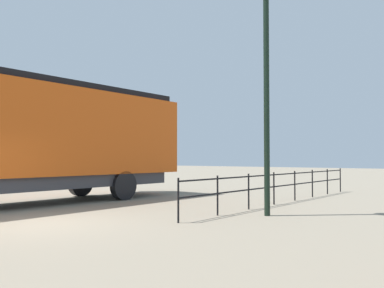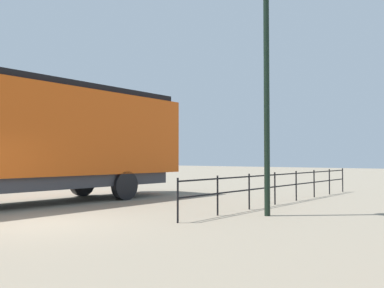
{
  "view_description": "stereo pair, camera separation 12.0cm",
  "coord_description": "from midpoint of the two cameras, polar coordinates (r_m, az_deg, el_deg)",
  "views": [
    {
      "loc": [
        9.12,
        -5.46,
        1.6
      ],
      "look_at": [
        1.98,
        3.58,
        1.99
      ],
      "focal_mm": 38.53,
      "sensor_mm": 36.0,
      "label": 1
    },
    {
      "loc": [
        9.21,
        -5.38,
        1.6
      ],
      "look_at": [
        1.98,
        3.58,
        1.99
      ],
      "focal_mm": 38.53,
      "sensor_mm": 36.0,
      "label": 2
    }
  ],
  "objects": [
    {
      "name": "ground_plane",
      "position": [
        10.77,
        -21.25,
        -10.37
      ],
      "size": [
        120.0,
        120.0,
        0.0
      ],
      "primitive_type": "plane",
      "color": "gray"
    },
    {
      "name": "lamp_post",
      "position": [
        12.12,
        9.94,
        14.46
      ],
      "size": [
        0.58,
        0.58,
        6.84
      ],
      "color": "black",
      "rests_on": "ground_plane"
    },
    {
      "name": "platform_fence",
      "position": [
        15.24,
        12.5,
        -5.21
      ],
      "size": [
        0.05,
        11.94,
        1.11
      ],
      "color": "black",
      "rests_on": "ground_plane"
    }
  ]
}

